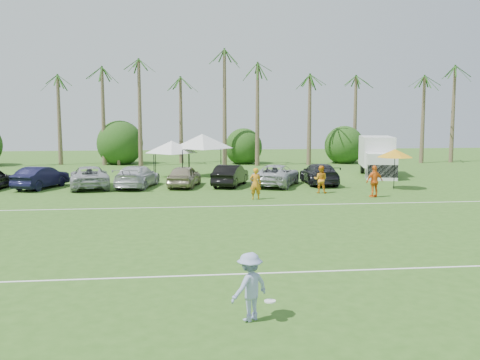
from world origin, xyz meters
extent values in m
plane|color=#315B1B|center=(0.00, 0.00, 0.00)|extent=(120.00, 120.00, 0.00)
cube|color=white|center=(0.00, 2.00, 0.01)|extent=(80.00, 0.10, 0.01)
cube|color=white|center=(0.00, 14.00, 0.01)|extent=(80.00, 0.10, 0.01)
cone|color=brown|center=(-12.00, 38.00, 5.00)|extent=(0.44, 0.44, 10.00)
cone|color=brown|center=(-8.00, 38.00, 5.50)|extent=(0.44, 0.44, 11.00)
cone|color=brown|center=(-4.00, 38.00, 4.00)|extent=(0.44, 0.44, 8.00)
cone|color=brown|center=(0.00, 38.00, 4.50)|extent=(0.44, 0.44, 9.00)
cone|color=brown|center=(4.00, 38.00, 5.00)|extent=(0.44, 0.44, 10.00)
cone|color=brown|center=(8.00, 38.00, 5.50)|extent=(0.44, 0.44, 11.00)
cone|color=brown|center=(13.00, 38.00, 4.00)|extent=(0.44, 0.44, 8.00)
cone|color=brown|center=(18.00, 38.00, 4.50)|extent=(0.44, 0.44, 9.00)
cone|color=brown|center=(23.00, 38.00, 5.00)|extent=(0.44, 0.44, 10.00)
cone|color=brown|center=(27.00, 38.00, 5.50)|extent=(0.44, 0.44, 11.00)
cylinder|color=brown|center=(-6.00, 39.00, 0.70)|extent=(0.30, 0.30, 1.40)
sphere|color=#194011|center=(-6.00, 39.00, 1.80)|extent=(4.00, 4.00, 4.00)
cylinder|color=brown|center=(6.00, 39.00, 0.70)|extent=(0.30, 0.30, 1.40)
sphere|color=#194011|center=(6.00, 39.00, 1.80)|extent=(4.00, 4.00, 4.00)
cylinder|color=brown|center=(16.00, 39.00, 0.70)|extent=(0.30, 0.30, 1.40)
sphere|color=#194011|center=(16.00, 39.00, 1.80)|extent=(4.00, 4.00, 4.00)
imported|color=orange|center=(3.99, 16.14, 0.90)|extent=(0.69, 0.48, 1.80)
imported|color=orange|center=(8.29, 18.14, 0.84)|extent=(0.99, 0.89, 1.68)
imported|color=orange|center=(10.96, 16.16, 0.93)|extent=(1.17, 0.71, 1.86)
cube|color=white|center=(15.23, 27.24, 1.91)|extent=(3.24, 4.69, 2.32)
cube|color=white|center=(14.55, 24.34, 0.98)|extent=(2.46, 2.12, 1.95)
cube|color=black|center=(14.39, 23.66, 0.70)|extent=(2.14, 0.76, 0.93)
cube|color=#E5590C|center=(16.37, 26.97, 1.49)|extent=(0.36, 1.45, 0.84)
cylinder|color=black|center=(13.69, 24.73, 0.42)|extent=(0.46, 0.88, 0.84)
cylinder|color=black|center=(15.50, 24.31, 0.42)|extent=(0.46, 0.88, 0.84)
cylinder|color=black|center=(14.58, 28.53, 0.42)|extent=(0.46, 0.88, 0.84)
cylinder|color=black|center=(16.39, 28.11, 0.42)|extent=(0.46, 0.88, 0.84)
cylinder|color=black|center=(-2.14, 26.22, 0.93)|extent=(0.06, 0.06, 1.87)
cylinder|color=black|center=(0.46, 26.22, 0.93)|extent=(0.06, 0.06, 1.87)
cylinder|color=black|center=(-2.14, 28.83, 0.93)|extent=(0.06, 0.06, 1.87)
cylinder|color=black|center=(0.46, 28.83, 0.93)|extent=(0.06, 0.06, 1.87)
pyramid|color=silver|center=(-0.84, 27.52, 2.80)|extent=(4.04, 4.04, 0.93)
cylinder|color=black|center=(-0.03, 26.32, 1.10)|extent=(0.06, 0.06, 2.20)
cylinder|color=black|center=(3.06, 26.32, 1.10)|extent=(0.06, 0.06, 2.20)
cylinder|color=black|center=(-0.03, 29.42, 1.10)|extent=(0.06, 0.06, 2.20)
cylinder|color=black|center=(3.06, 29.42, 1.10)|extent=(0.06, 0.06, 2.20)
pyramid|color=silver|center=(1.51, 27.87, 3.29)|extent=(4.74, 4.74, 1.10)
cylinder|color=black|center=(13.46, 19.33, 1.16)|extent=(0.05, 0.05, 2.32)
cone|color=orange|center=(13.46, 19.33, 2.32)|extent=(2.32, 2.32, 0.53)
imported|color=#919ECE|center=(1.32, -1.60, 0.80)|extent=(1.19, 1.08, 1.60)
cylinder|color=white|center=(1.77, -1.77, 0.50)|extent=(0.27, 0.27, 0.03)
imported|color=black|center=(-9.22, 22.23, 0.72)|extent=(2.98, 4.62, 1.44)
imported|color=#A5A8AB|center=(-6.14, 22.11, 0.72)|extent=(3.28, 5.52, 1.44)
imported|color=#BCBCC2|center=(-3.05, 22.09, 0.72)|extent=(3.08, 5.28, 1.44)
imported|color=gray|center=(0.04, 21.98, 0.72)|extent=(2.58, 4.49, 1.44)
imported|color=black|center=(3.13, 22.07, 0.72)|extent=(2.94, 4.62, 1.44)
imported|color=#A9ACAF|center=(6.22, 21.78, 0.72)|extent=(4.25, 5.70, 1.44)
imported|color=black|center=(9.31, 22.28, 0.72)|extent=(2.18, 5.02, 1.44)
camera|label=1|loc=(-0.25, -13.46, 4.75)|focal=40.00mm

